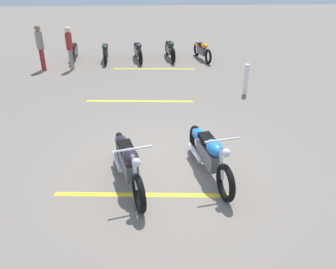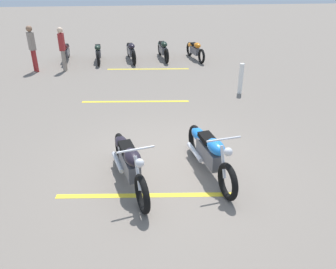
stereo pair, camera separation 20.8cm
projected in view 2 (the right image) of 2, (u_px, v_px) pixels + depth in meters
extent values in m
plane|color=slate|center=(169.00, 166.00, 6.78)|extent=(60.00, 60.00, 0.00)
torus|color=black|center=(228.00, 182.00, 5.71)|extent=(0.68, 0.23, 0.67)
torus|color=black|center=(196.00, 141.00, 7.04)|extent=(0.68, 0.23, 0.67)
cube|color=#59595E|center=(209.00, 154.00, 6.38)|extent=(0.87, 0.37, 0.32)
ellipsoid|color=blue|center=(216.00, 147.00, 6.01)|extent=(0.56, 0.37, 0.24)
ellipsoid|color=blue|center=(199.00, 134.00, 6.80)|extent=(0.60, 0.34, 0.22)
cube|color=black|center=(207.00, 138.00, 6.36)|extent=(0.48, 0.32, 0.09)
cylinder|color=silver|center=(223.00, 162.00, 5.79)|extent=(0.27, 0.11, 0.56)
cylinder|color=silver|center=(224.00, 139.00, 5.63)|extent=(0.15, 0.62, 0.04)
sphere|color=silver|center=(228.00, 152.00, 5.53)|extent=(0.15, 0.15, 0.15)
cylinder|color=silver|center=(195.00, 152.00, 6.76)|extent=(0.70, 0.22, 0.09)
torus|color=black|center=(142.00, 194.00, 5.40)|extent=(0.68, 0.27, 0.67)
torus|color=black|center=(121.00, 149.00, 6.70)|extent=(0.68, 0.27, 0.67)
cube|color=#59595E|center=(129.00, 164.00, 6.05)|extent=(0.87, 0.42, 0.32)
ellipsoid|color=black|center=(132.00, 157.00, 5.69)|extent=(0.57, 0.40, 0.24)
ellipsoid|color=black|center=(122.00, 143.00, 6.47)|extent=(0.60, 0.37, 0.22)
cube|color=black|center=(127.00, 147.00, 6.03)|extent=(0.49, 0.34, 0.09)
cylinder|color=silver|center=(138.00, 173.00, 5.47)|extent=(0.27, 0.12, 0.56)
cylinder|color=silver|center=(136.00, 149.00, 5.32)|extent=(0.19, 0.61, 0.04)
sphere|color=silver|center=(140.00, 163.00, 5.22)|extent=(0.15, 0.15, 0.15)
cylinder|color=silver|center=(118.00, 162.00, 6.42)|extent=(0.70, 0.26, 0.09)
torus|color=black|center=(201.00, 56.00, 13.65)|extent=(0.61, 0.22, 0.60)
torus|color=black|center=(190.00, 49.00, 14.84)|extent=(0.61, 0.22, 0.60)
cube|color=#59595E|center=(195.00, 50.00, 14.25)|extent=(0.77, 0.34, 0.29)
ellipsoid|color=orange|center=(197.00, 45.00, 13.92)|extent=(0.51, 0.34, 0.21)
ellipsoid|color=orange|center=(191.00, 45.00, 14.63)|extent=(0.53, 0.31, 0.20)
cube|color=black|center=(194.00, 44.00, 14.23)|extent=(0.43, 0.29, 0.08)
torus|color=black|center=(166.00, 56.00, 13.66)|extent=(0.64, 0.17, 0.63)
torus|color=black|center=(160.00, 48.00, 14.94)|extent=(0.64, 0.17, 0.63)
cube|color=#59595E|center=(163.00, 50.00, 14.31)|extent=(0.81, 0.29, 0.30)
ellipsoid|color=black|center=(164.00, 44.00, 13.96)|extent=(0.51, 0.31, 0.23)
ellipsoid|color=black|center=(161.00, 44.00, 14.71)|extent=(0.55, 0.28, 0.21)
cube|color=black|center=(162.00, 43.00, 14.29)|extent=(0.43, 0.27, 0.08)
torus|color=black|center=(134.00, 58.00, 13.42)|extent=(0.62, 0.19, 0.62)
torus|color=black|center=(129.00, 50.00, 14.66)|extent=(0.62, 0.19, 0.62)
cube|color=#59595E|center=(131.00, 51.00, 14.04)|extent=(0.79, 0.32, 0.29)
ellipsoid|color=black|center=(132.00, 46.00, 13.71)|extent=(0.51, 0.33, 0.22)
ellipsoid|color=black|center=(129.00, 46.00, 14.44)|extent=(0.54, 0.30, 0.20)
cube|color=black|center=(130.00, 45.00, 14.03)|extent=(0.43, 0.28, 0.08)
torus|color=black|center=(98.00, 59.00, 13.30)|extent=(0.60, 0.14, 0.60)
torus|color=black|center=(99.00, 51.00, 14.51)|extent=(0.60, 0.14, 0.60)
cube|color=#59595E|center=(98.00, 53.00, 13.91)|extent=(0.76, 0.25, 0.28)
ellipsoid|color=black|center=(98.00, 47.00, 13.58)|extent=(0.48, 0.28, 0.21)
ellipsoid|color=black|center=(98.00, 47.00, 14.30)|extent=(0.51, 0.25, 0.20)
cube|color=black|center=(98.00, 46.00, 13.90)|extent=(0.41, 0.24, 0.08)
torus|color=black|center=(65.00, 58.00, 13.41)|extent=(0.60, 0.14, 0.59)
torus|color=black|center=(68.00, 50.00, 14.62)|extent=(0.60, 0.14, 0.59)
cube|color=#59595E|center=(66.00, 52.00, 14.02)|extent=(0.75, 0.25, 0.28)
ellipsoid|color=black|center=(65.00, 47.00, 13.69)|extent=(0.48, 0.28, 0.21)
ellipsoid|color=black|center=(67.00, 46.00, 14.40)|extent=(0.51, 0.25, 0.19)
cube|color=black|center=(65.00, 46.00, 14.01)|extent=(0.40, 0.24, 0.08)
cylinder|color=gray|center=(64.00, 61.00, 12.59)|extent=(0.11, 0.11, 0.79)
cylinder|color=gray|center=(65.00, 60.00, 12.73)|extent=(0.11, 0.11, 0.79)
cube|color=maroon|center=(61.00, 42.00, 12.34)|extent=(0.24, 0.20, 0.62)
sphere|color=beige|center=(60.00, 30.00, 12.14)|extent=(0.21, 0.21, 0.21)
cylinder|color=maroon|center=(36.00, 61.00, 12.53)|extent=(0.12, 0.12, 0.82)
cylinder|color=maroon|center=(34.00, 60.00, 12.64)|extent=(0.12, 0.12, 0.82)
cube|color=gray|center=(31.00, 41.00, 12.25)|extent=(0.30, 0.30, 0.65)
sphere|color=#8C664C|center=(29.00, 29.00, 12.04)|extent=(0.22, 0.22, 0.22)
cylinder|color=white|center=(241.00, 79.00, 10.37)|extent=(0.14, 0.14, 0.96)
cube|color=yellow|center=(146.00, 195.00, 5.90)|extent=(0.37, 3.20, 0.01)
cube|color=yellow|center=(135.00, 101.00, 9.95)|extent=(0.37, 3.20, 0.01)
cube|color=yellow|center=(148.00, 69.00, 13.05)|extent=(0.37, 3.20, 0.01)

